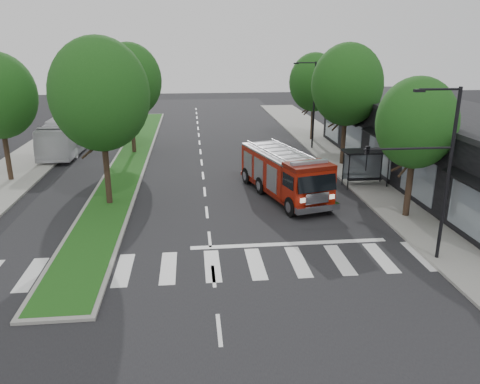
{
  "coord_description": "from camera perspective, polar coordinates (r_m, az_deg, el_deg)",
  "views": [
    {
      "loc": [
        -0.75,
        -22.32,
        9.87
      ],
      "look_at": [
        1.82,
        2.23,
        1.8
      ],
      "focal_mm": 35.0,
      "sensor_mm": 36.0,
      "label": 1
    }
  ],
  "objects": [
    {
      "name": "tree_right_near",
      "position": [
        27.58,
        20.69,
        7.85
      ],
      "size": [
        4.4,
        4.4,
        8.05
      ],
      "color": "black",
      "rests_on": "ground"
    },
    {
      "name": "streetlight_right_far",
      "position": [
        44.08,
        8.82,
        10.87
      ],
      "size": [
        2.11,
        0.2,
        8.0
      ],
      "color": "black",
      "rests_on": "ground"
    },
    {
      "name": "tree_median_far",
      "position": [
        42.78,
        -13.35,
        13.1
      ],
      "size": [
        5.6,
        5.6,
        9.72
      ],
      "color": "black",
      "rests_on": "ground"
    },
    {
      "name": "storefront_row",
      "position": [
        37.6,
        22.45,
        5.43
      ],
      "size": [
        8.0,
        30.0,
        5.0
      ],
      "primitive_type": "cube",
      "color": "black",
      "rests_on": "ground"
    },
    {
      "name": "tree_right_mid",
      "position": [
        38.48,
        12.94,
        12.62
      ],
      "size": [
        5.6,
        5.6,
        9.72
      ],
      "color": "black",
      "rests_on": "ground"
    },
    {
      "name": "tree_right_far",
      "position": [
        48.08,
        9.05,
        13.07
      ],
      "size": [
        5.0,
        5.0,
        8.73
      ],
      "color": "black",
      "rests_on": "ground"
    },
    {
      "name": "sidewalk_right",
      "position": [
        36.28,
        15.71,
        1.75
      ],
      "size": [
        5.0,
        80.0,
        0.15
      ],
      "primitive_type": "cube",
      "color": "gray",
      "rests_on": "ground"
    },
    {
      "name": "tree_median_near",
      "position": [
        28.97,
        -16.71,
        11.3
      ],
      "size": [
        5.8,
        5.8,
        10.16
      ],
      "color": "black",
      "rests_on": "ground"
    },
    {
      "name": "ground",
      "position": [
        24.42,
        -3.72,
        -5.78
      ],
      "size": [
        140.0,
        140.0,
        0.0
      ],
      "primitive_type": "plane",
      "color": "black",
      "rests_on": "ground"
    },
    {
      "name": "median",
      "position": [
        41.83,
        -13.04,
        4.09
      ],
      "size": [
        3.0,
        50.0,
        0.15
      ],
      "color": "gray",
      "rests_on": "ground"
    },
    {
      "name": "city_bus",
      "position": [
        45.97,
        -20.17,
        6.64
      ],
      "size": [
        2.82,
        11.55,
        3.21
      ],
      "primitive_type": "imported",
      "rotation": [
        0.0,
        0.0,
        -0.01
      ],
      "color": "silver",
      "rests_on": "ground"
    },
    {
      "name": "streetlight_right_near",
      "position": [
        22.11,
        22.22,
        3.13
      ],
      "size": [
        4.08,
        0.22,
        8.0
      ],
      "color": "black",
      "rests_on": "ground"
    },
    {
      "name": "fire_engine",
      "position": [
        30.66,
        5.41,
        2.21
      ],
      "size": [
        4.95,
        9.52,
        3.17
      ],
      "rotation": [
        0.0,
        0.0,
        0.26
      ],
      "color": "#570D04",
      "rests_on": "ground"
    },
    {
      "name": "bus_shelter",
      "position": [
        33.65,
        15.05,
        4.02
      ],
      "size": [
        3.2,
        1.6,
        2.61
      ],
      "color": "black",
      "rests_on": "ground"
    }
  ]
}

